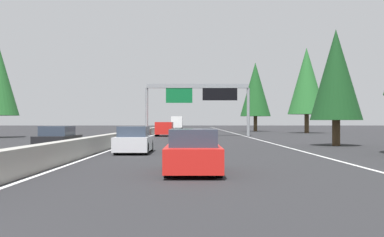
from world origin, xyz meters
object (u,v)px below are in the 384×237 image
(sign_gantry_overhead, at_px, (199,95))
(oncoming_near, at_px, (58,139))
(conifer_right_near, at_px, (336,75))
(conifer_right_far, at_px, (255,89))
(sedan_mid_center, at_px, (193,152))
(box_truck_near_right, at_px, (177,122))
(sedan_mid_right, at_px, (134,141))
(conifer_right_mid, at_px, (307,81))
(minivan_far_right, at_px, (164,128))

(sign_gantry_overhead, bearing_deg, oncoming_near, 163.37)
(conifer_right_near, relative_size, conifer_right_far, 0.67)
(conifer_right_far, bearing_deg, sedan_mid_center, 170.54)
(oncoming_near, height_order, conifer_right_far, conifer_right_far)
(box_truck_near_right, bearing_deg, conifer_right_far, -145.47)
(sign_gantry_overhead, distance_m, oncoming_near, 30.84)
(sedan_mid_center, height_order, sedan_mid_right, same)
(box_truck_near_right, xyz_separation_m, conifer_right_mid, (-34.28, -20.99, 6.39))
(sedan_mid_center, height_order, minivan_far_right, minivan_far_right)
(minivan_far_right, xyz_separation_m, oncoming_near, (-28.82, 4.58, -0.27))
(sign_gantry_overhead, distance_m, conifer_right_mid, 23.04)
(sedan_mid_right, height_order, oncoming_near, same)
(sedan_mid_right, distance_m, conifer_right_far, 61.43)
(sign_gantry_overhead, xyz_separation_m, minivan_far_right, (-0.43, 4.16, -4.07))
(sedan_mid_right, relative_size, conifer_right_near, 0.53)
(minivan_far_right, height_order, conifer_right_far, conifer_right_far)
(sign_gantry_overhead, xyz_separation_m, box_truck_near_right, (49.70, 4.14, -3.41))
(sign_gantry_overhead, bearing_deg, sedan_mid_center, 178.80)
(conifer_right_mid, height_order, conifer_right_far, conifer_right_mid)
(sedan_mid_center, distance_m, conifer_right_mid, 59.71)
(minivan_far_right, relative_size, conifer_right_far, 0.40)
(conifer_right_mid, bearing_deg, conifer_right_far, 25.84)
(oncoming_near, bearing_deg, sign_gantry_overhead, 163.37)
(sedan_mid_right, distance_m, minivan_far_right, 30.65)
(minivan_far_right, bearing_deg, sedan_mid_right, -179.80)
(sign_gantry_overhead, xyz_separation_m, conifer_right_far, (28.16, -10.68, 2.57))
(minivan_far_right, bearing_deg, conifer_right_far, -27.44)
(sedan_mid_right, bearing_deg, minivan_far_right, 0.20)
(sedan_mid_center, relative_size, conifer_right_near, 0.53)
(oncoming_near, distance_m, conifer_right_far, 61.00)
(sedan_mid_right, bearing_deg, conifer_right_mid, -24.21)
(minivan_far_right, relative_size, conifer_right_mid, 0.38)
(box_truck_near_right, distance_m, conifer_right_near, 74.30)
(box_truck_near_right, height_order, conifer_right_near, conifer_right_near)
(sedan_mid_right, relative_size, conifer_right_mid, 0.33)
(sign_gantry_overhead, relative_size, conifer_right_far, 1.02)
(sedan_mid_center, distance_m, conifer_right_near, 21.09)
(minivan_far_right, xyz_separation_m, conifer_right_mid, (15.85, -21.01, 7.05))
(box_truck_near_right, distance_m, conifer_right_mid, 40.70)
(conifer_right_far, bearing_deg, sign_gantry_overhead, 159.22)
(conifer_right_near, bearing_deg, box_truck_near_right, 10.55)
(conifer_right_far, bearing_deg, box_truck_near_right, 34.53)
(minivan_far_right, xyz_separation_m, box_truck_near_right, (50.13, -0.02, 0.66))
(sedan_mid_center, bearing_deg, sign_gantry_overhead, -1.20)
(sign_gantry_overhead, relative_size, conifer_right_mid, 0.96)
(conifer_right_near, distance_m, conifer_right_far, 51.50)
(oncoming_near, height_order, conifer_right_near, conifer_right_near)
(oncoming_near, height_order, conifer_right_mid, conifer_right_mid)
(conifer_right_far, bearing_deg, conifer_right_mid, -154.16)
(oncoming_near, relative_size, conifer_right_far, 0.35)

